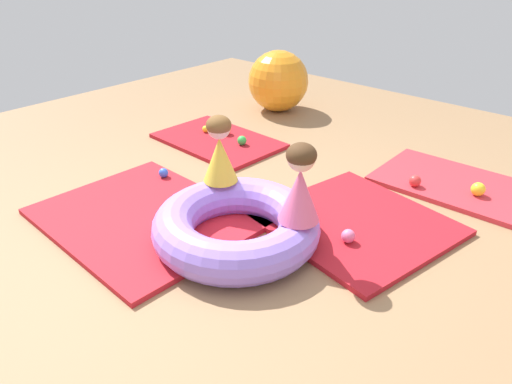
{
  "coord_description": "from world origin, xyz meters",
  "views": [
    {
      "loc": [
        1.92,
        -1.95,
        1.86
      ],
      "look_at": [
        -0.0,
        0.19,
        0.32
      ],
      "focal_mm": 33.67,
      "sensor_mm": 36.0,
      "label": 1
    }
  ],
  "objects": [
    {
      "name": "gym_mat_front",
      "position": [
        0.86,
        1.82,
        0.02
      ],
      "size": [
        1.45,
        0.85,
        0.04
      ],
      "primitive_type": "cube",
      "rotation": [
        0.0,
        0.0,
        0.02
      ],
      "color": "red",
      "rests_on": "ground"
    },
    {
      "name": "play_ball_teal",
      "position": [
        -0.45,
        -0.12,
        0.07
      ],
      "size": [
        0.06,
        0.06,
        0.06
      ],
      "primitive_type": "sphere",
      "color": "teal",
      "rests_on": "gym_mat_far_right"
    },
    {
      "name": "gym_mat_far_left",
      "position": [
        0.48,
        0.73,
        0.02
      ],
      "size": [
        1.39,
        1.35,
        0.04
      ],
      "primitive_type": "cube",
      "rotation": [
        0.0,
        0.0,
        -0.19
      ],
      "color": "#B21923",
      "rests_on": "ground"
    },
    {
      "name": "ground_plane",
      "position": [
        0.0,
        0.0,
        0.0
      ],
      "size": [
        8.0,
        8.0,
        0.0
      ],
      "primitive_type": "plane",
      "color": "#93704C"
    },
    {
      "name": "child_in_pink",
      "position": [
        0.39,
        0.15,
        0.53
      ],
      "size": [
        0.36,
        0.36,
        0.51
      ],
      "rotation": [
        0.0,
        0.0,
        2.14
      ],
      "color": "#E5608E",
      "rests_on": "inflatable_cushion"
    },
    {
      "name": "play_ball_green",
      "position": [
        -1.11,
        1.22,
        0.09
      ],
      "size": [
        0.09,
        0.09,
        0.09
      ],
      "primitive_type": "sphere",
      "color": "green",
      "rests_on": "gym_mat_near_right"
    },
    {
      "name": "play_ball_orange",
      "position": [
        -1.43,
        1.31,
        0.09
      ],
      "size": [
        0.11,
        0.11,
        0.11
      ],
      "primitive_type": "sphere",
      "color": "orange",
      "rests_on": "gym_mat_near_right"
    },
    {
      "name": "exercise_ball_large",
      "position": [
        -1.61,
        2.37,
        0.35
      ],
      "size": [
        0.71,
        0.71,
        0.71
      ],
      "primitive_type": "sphere",
      "color": "orange",
      "rests_on": "ground"
    },
    {
      "name": "play_ball_yellow",
      "position": [
        -1.63,
        1.21,
        0.07
      ],
      "size": [
        0.07,
        0.07,
        0.07
      ],
      "primitive_type": "sphere",
      "color": "yellow",
      "rests_on": "gym_mat_near_right"
    },
    {
      "name": "play_ball_red",
      "position": [
        0.55,
        1.52,
        0.09
      ],
      "size": [
        0.1,
        0.1,
        0.1
      ],
      "primitive_type": "sphere",
      "color": "red",
      "rests_on": "gym_mat_front"
    },
    {
      "name": "play_ball_pink",
      "position": [
        0.58,
        0.46,
        0.09
      ],
      "size": [
        0.09,
        0.09,
        0.09
      ],
      "primitive_type": "sphere",
      "color": "pink",
      "rests_on": "gym_mat_far_left"
    },
    {
      "name": "gym_mat_far_right",
      "position": [
        -0.72,
        -0.25,
        0.02
      ],
      "size": [
        1.55,
        1.26,
        0.04
      ],
      "primitive_type": "cube",
      "rotation": [
        0.0,
        0.0,
        -0.03
      ],
      "color": "red",
      "rests_on": "ground"
    },
    {
      "name": "child_in_yellow",
      "position": [
        -0.37,
        0.21,
        0.52
      ],
      "size": [
        0.26,
        0.26,
        0.49
      ],
      "rotation": [
        0.0,
        0.0,
        4.68
      ],
      "color": "yellow",
      "rests_on": "inflatable_cushion"
    },
    {
      "name": "gym_mat_near_right",
      "position": [
        -1.4,
        1.16,
        0.02
      ],
      "size": [
        1.27,
        0.84,
        0.04
      ],
      "primitive_type": "cube",
      "rotation": [
        0.0,
        0.0,
        -0.03
      ],
      "color": "#B21923",
      "rests_on": "ground"
    },
    {
      "name": "play_ball_yellow_second",
      "position": [
        0.99,
        1.71,
        0.09
      ],
      "size": [
        0.11,
        0.11,
        0.11
      ],
      "primitive_type": "sphere",
      "color": "yellow",
      "rests_on": "gym_mat_front"
    },
    {
      "name": "inflatable_cushion",
      "position": [
        -0.0,
        -0.01,
        0.14
      ],
      "size": [
        1.13,
        1.13,
        0.28
      ],
      "primitive_type": "torus",
      "color": "#9975EA",
      "rests_on": "ground"
    },
    {
      "name": "play_ball_blue",
      "position": [
        -1.11,
        0.25,
        0.08
      ],
      "size": [
        0.08,
        0.08,
        0.08
      ],
      "primitive_type": "sphere",
      "color": "blue",
      "rests_on": "gym_mat_far_right"
    }
  ]
}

